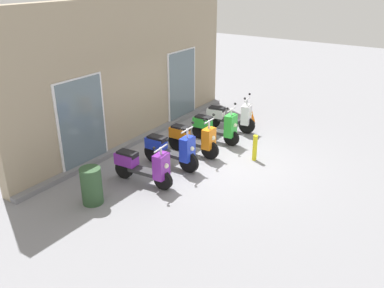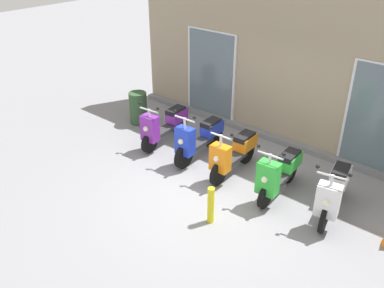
{
  "view_description": "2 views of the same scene",
  "coord_description": "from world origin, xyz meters",
  "views": [
    {
      "loc": [
        -8.31,
        -4.75,
        4.64
      ],
      "look_at": [
        -0.77,
        0.33,
        0.68
      ],
      "focal_mm": 37.61,
      "sensor_mm": 36.0,
      "label": 1
    },
    {
      "loc": [
        3.97,
        -5.28,
        4.63
      ],
      "look_at": [
        -0.76,
        0.32,
        0.63
      ],
      "focal_mm": 38.45,
      "sensor_mm": 36.0,
      "label": 2
    }
  ],
  "objects": [
    {
      "name": "curb_bollard",
      "position": [
        0.57,
        -0.75,
        0.35
      ],
      "size": [
        0.12,
        0.12,
        0.7
      ],
      "primitive_type": "cylinder",
      "color": "yellow",
      "rests_on": "ground_plane"
    },
    {
      "name": "storefront_facade",
      "position": [
        -0.0,
        2.85,
        1.94
      ],
      "size": [
        8.6,
        0.5,
        4.01
      ],
      "color": "gray",
      "rests_on": "ground_plane"
    },
    {
      "name": "scooter_purple",
      "position": [
        -2.04,
        0.84,
        0.47
      ],
      "size": [
        0.57,
        1.58,
        1.15
      ],
      "color": "black",
      "rests_on": "ground_plane"
    },
    {
      "name": "ground_plane",
      "position": [
        0.0,
        0.0,
        0.0
      ],
      "size": [
        40.0,
        40.0,
        0.0
      ],
      "primitive_type": "plane",
      "color": "gray"
    },
    {
      "name": "trash_bin",
      "position": [
        -3.3,
        1.2,
        0.41
      ],
      "size": [
        0.45,
        0.45,
        0.83
      ],
      "primitive_type": "cylinder",
      "color": "#2D4C2D",
      "rests_on": "ground_plane"
    },
    {
      "name": "scooter_orange",
      "position": [
        -0.04,
        0.78,
        0.48
      ],
      "size": [
        0.54,
        1.57,
        1.2
      ],
      "color": "black",
      "rests_on": "ground_plane"
    },
    {
      "name": "scooter_white",
      "position": [
        2.06,
        0.81,
        0.48
      ],
      "size": [
        0.66,
        1.61,
        1.21
      ],
      "color": "black",
      "rests_on": "ground_plane"
    },
    {
      "name": "scooter_green",
      "position": [
        1.04,
        0.71,
        0.49
      ],
      "size": [
        0.55,
        1.51,
        1.21
      ],
      "color": "black",
      "rests_on": "ground_plane"
    },
    {
      "name": "scooter_blue",
      "position": [
        -0.98,
        0.82,
        0.49
      ],
      "size": [
        0.57,
        1.62,
        1.26
      ],
      "color": "black",
      "rests_on": "ground_plane"
    }
  ]
}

